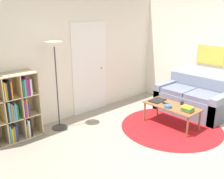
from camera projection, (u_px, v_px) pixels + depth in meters
The scene contains 13 objects.
ground_plane at pixel (181, 161), 3.83m from camera, with size 14.00×14.00×0.00m, color gray.
wall_back at pixel (79, 56), 5.29m from camera, with size 7.52×0.11×2.60m.
wall_right at pixel (192, 52), 5.83m from camera, with size 0.08×5.59×2.60m.
rug at pixel (171, 126), 4.97m from camera, with size 1.98×1.98×0.01m.
bookshelf at pixel (9, 109), 4.29m from camera, with size 0.94×0.34×1.19m.
floor_lamp at pixel (55, 59), 4.52m from camera, with size 0.30×0.30×1.69m.
couch at pixel (193, 100), 5.62m from camera, with size 0.83×1.50×0.80m.
coffee_table at pixel (172, 107), 4.92m from camera, with size 0.51×1.08×0.43m.
laptop at pixel (157, 100), 5.16m from camera, with size 0.36×0.25×0.02m.
bowl at pixel (168, 106), 4.79m from camera, with size 0.14×0.14×0.05m.
book_stack_on_table at pixel (187, 109), 4.61m from camera, with size 0.17×0.21×0.09m.
cup at pixel (182, 103), 4.92m from camera, with size 0.07×0.07×0.08m.
remote at pixel (166, 104), 4.98m from camera, with size 0.05×0.15×0.02m.
Camera 1 is at (-3.03, -1.74, 2.19)m, focal length 40.00 mm.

